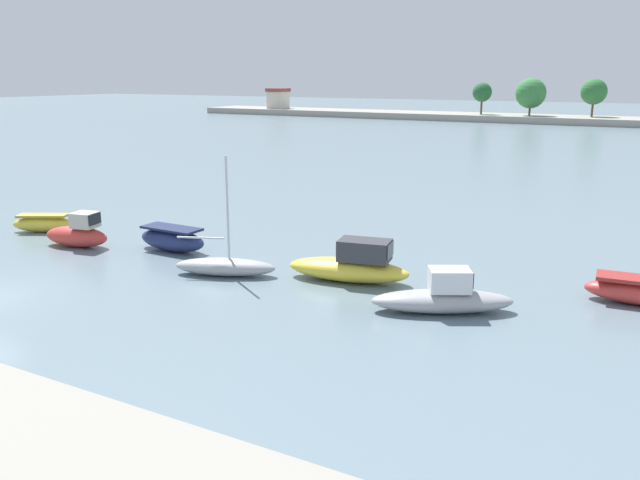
% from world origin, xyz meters
% --- Properties ---
extents(moored_boat_1, '(3.33, 2.45, 0.95)m').
position_xyz_m(moored_boat_1, '(-7.03, 8.60, 0.46)').
color(moored_boat_1, yellow).
rests_on(moored_boat_1, ground).
extents(moored_boat_2, '(3.60, 1.90, 1.74)m').
position_xyz_m(moored_boat_2, '(-2.90, 7.32, 0.64)').
color(moored_boat_2, '#C63833').
rests_on(moored_boat_2, ground).
extents(moored_boat_3, '(3.77, 1.51, 1.15)m').
position_xyz_m(moored_boat_3, '(1.64, 8.96, 0.56)').
color(moored_boat_3, navy).
rests_on(moored_boat_3, ground).
extents(moored_boat_4, '(4.43, 2.69, 5.03)m').
position_xyz_m(moored_boat_4, '(6.26, 6.98, 0.40)').
color(moored_boat_4, '#9E9EA3').
rests_on(moored_boat_4, ground).
extents(moored_boat_5, '(5.26, 2.55, 1.77)m').
position_xyz_m(moored_boat_5, '(11.26, 8.85, 0.66)').
color(moored_boat_5, yellow).
rests_on(moored_boat_5, ground).
extents(moored_boat_6, '(5.14, 3.70, 1.58)m').
position_xyz_m(moored_boat_6, '(15.68, 7.22, 0.53)').
color(moored_boat_6, '#9E9EA3').
rests_on(moored_boat_6, ground).
extents(distant_shoreline, '(139.37, 10.75, 7.64)m').
position_xyz_m(distant_shoreline, '(4.80, 106.63, 1.69)').
color(distant_shoreline, gray).
rests_on(distant_shoreline, ground).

